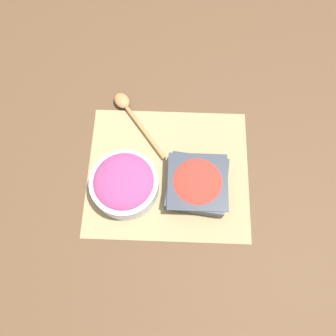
% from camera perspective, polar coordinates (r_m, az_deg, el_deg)
% --- Properties ---
extents(ground_plane, '(3.00, 3.00, 0.00)m').
position_cam_1_polar(ground_plane, '(0.92, -0.00, -0.74)').
color(ground_plane, '#513823').
extents(placemat, '(0.45, 0.38, 0.00)m').
position_cam_1_polar(placemat, '(0.91, -0.00, -0.70)').
color(placemat, '#937F56').
rests_on(placemat, ground_plane).
extents(tomato_bowl, '(0.17, 0.17, 0.05)m').
position_cam_1_polar(tomato_bowl, '(0.87, 5.12, -2.67)').
color(tomato_bowl, '#333842').
rests_on(tomato_bowl, placemat).
extents(onion_bowl, '(0.18, 0.18, 0.08)m').
position_cam_1_polar(onion_bowl, '(0.87, -7.61, -2.66)').
color(onion_bowl, silver).
rests_on(onion_bowl, placemat).
extents(wooden_spoon, '(0.17, 0.22, 0.02)m').
position_cam_1_polar(wooden_spoon, '(0.99, -6.69, 9.77)').
color(wooden_spoon, '#9E7042').
rests_on(wooden_spoon, placemat).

